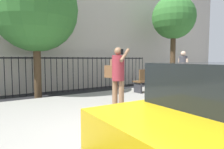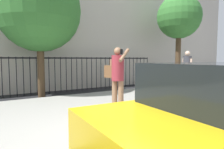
{
  "view_description": "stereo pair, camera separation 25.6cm",
  "coord_description": "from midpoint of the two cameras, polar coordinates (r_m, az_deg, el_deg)",
  "views": [
    {
      "loc": [
        -1.99,
        -2.65,
        1.5
      ],
      "look_at": [
        1.2,
        2.02,
        1.06
      ],
      "focal_mm": 31.7,
      "sensor_mm": 36.0,
      "label": 1
    },
    {
      "loc": [
        -1.77,
        -2.79,
        1.5
      ],
      "look_at": [
        1.2,
        2.02,
        1.06
      ],
      "focal_mm": 31.7,
      "sensor_mm": 36.0,
      "label": 2
    }
  ],
  "objects": [
    {
      "name": "street_tree_mid",
      "position": [
        11.74,
        16.74,
        15.33
      ],
      "size": [
        2.36,
        2.36,
        4.98
      ],
      "color": "#4C3823",
      "rests_on": "ground"
    },
    {
      "name": "pedestrian_on_phone",
      "position": [
        5.43,
        0.19,
        0.44
      ],
      "size": [
        0.57,
        0.72,
        1.67
      ],
      "color": "#936B4C",
      "rests_on": "sidewalk"
    },
    {
      "name": "street_bench",
      "position": [
        8.35,
        10.6,
        -1.47
      ],
      "size": [
        1.6,
        0.45,
        0.95
      ],
      "color": "brown",
      "rests_on": "sidewalk"
    },
    {
      "name": "sidewalk",
      "position": [
        5.45,
        -13.13,
        -10.82
      ],
      "size": [
        28.0,
        4.4,
        0.15
      ],
      "primitive_type": "cube",
      "color": "#9E9B93",
      "rests_on": "ground"
    },
    {
      "name": "street_tree_near",
      "position": [
        8.34,
        -22.01,
        16.91
      ],
      "size": [
        3.15,
        3.15,
        4.94
      ],
      "color": "#4C3823",
      "rests_on": "ground"
    },
    {
      "name": "pedestrian_walking",
      "position": [
        9.1,
        19.04,
        1.83
      ],
      "size": [
        0.35,
        0.49,
        1.7
      ],
      "color": "beige",
      "rests_on": "sidewalk"
    },
    {
      "name": "iron_fence",
      "position": [
        8.83,
        -21.94,
        1.01
      ],
      "size": [
        12.03,
        0.04,
        1.6
      ],
      "color": "black",
      "rests_on": "ground"
    },
    {
      "name": "ground_plane",
      "position": [
        3.63,
        0.37,
        -19.98
      ],
      "size": [
        60.0,
        60.0,
        0.0
      ],
      "primitive_type": "plane",
      "color": "black"
    }
  ]
}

